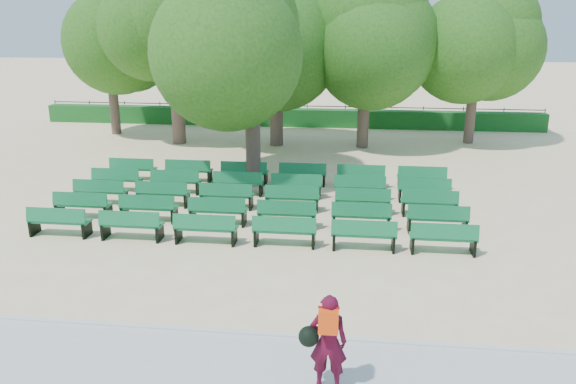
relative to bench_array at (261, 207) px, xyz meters
The scene contains 9 objects.
ground 1.01m from the bench_array, 138.12° to the right, with size 120.00×120.00×0.00m, color beige.
paving 8.11m from the bench_array, 95.31° to the right, with size 30.00×2.20×0.06m, color beige.
curb 6.96m from the bench_array, 96.19° to the right, with size 30.00×0.12×0.10m, color silver.
hedge 13.35m from the bench_array, 93.22° to the left, with size 26.00×0.70×0.90m, color #185D21.
fence 13.75m from the bench_array, 93.13° to the left, with size 26.00×0.10×1.02m, color black, non-canonical shape.
tree_line 9.36m from the bench_array, 94.60° to the left, with size 21.80×6.80×7.04m, color #2A5F19, non-canonical shape.
bench_array is the anchor object (origin of this frame).
tree_among 5.17m from the bench_array, 104.54° to the left, with size 4.63×4.63×6.64m.
person 8.64m from the bench_array, 74.14° to the right, with size 0.74×0.44×1.57m.
Camera 1 is at (3.36, -14.98, 5.53)m, focal length 35.00 mm.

